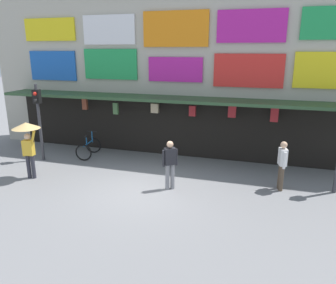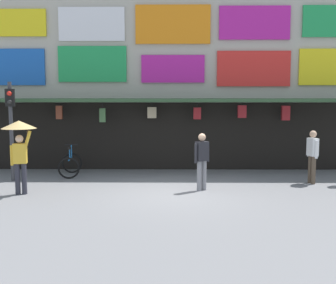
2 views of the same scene
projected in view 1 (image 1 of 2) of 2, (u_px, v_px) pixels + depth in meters
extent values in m
plane|color=slate|center=(142.00, 191.00, 10.83)|extent=(80.00, 80.00, 0.00)
cube|color=#B2AD9E|center=(179.00, 62.00, 13.96)|extent=(18.00, 1.20, 8.00)
cube|color=#2D4C2D|center=(171.00, 99.00, 13.15)|extent=(15.30, 1.40, 0.12)
cube|color=yellow|center=(50.00, 30.00, 14.64)|extent=(2.59, 0.08, 0.98)
cube|color=white|center=(109.00, 30.00, 13.83)|extent=(2.40, 0.08, 1.21)
cube|color=orange|center=(175.00, 29.00, 13.00)|extent=(2.72, 0.08, 1.39)
cube|color=#B71E93|center=(251.00, 26.00, 12.15)|extent=(2.56, 0.08, 1.20)
cube|color=blue|center=(53.00, 66.00, 15.08)|extent=(2.40, 0.08, 1.32)
cube|color=green|center=(110.00, 64.00, 14.22)|extent=(2.50, 0.08, 1.30)
cube|color=#B71E93|center=(175.00, 70.00, 13.44)|extent=(2.31, 0.08, 1.00)
cube|color=red|center=(248.00, 71.00, 12.60)|extent=(2.68, 0.08, 1.28)
cube|color=yellow|center=(332.00, 71.00, 11.76)|extent=(2.60, 0.08, 1.32)
cylinder|color=black|center=(84.00, 97.00, 14.57)|extent=(0.02, 0.02, 0.15)
cube|color=brown|center=(85.00, 104.00, 14.65)|extent=(0.22, 0.13, 0.48)
cylinder|color=black|center=(115.00, 100.00, 14.00)|extent=(0.02, 0.02, 0.23)
cube|color=#477042|center=(116.00, 109.00, 14.10)|extent=(0.22, 0.13, 0.49)
cylinder|color=black|center=(155.00, 101.00, 13.61)|extent=(0.02, 0.02, 0.19)
cube|color=tan|center=(155.00, 108.00, 13.69)|extent=(0.32, 0.19, 0.39)
cylinder|color=black|center=(193.00, 103.00, 13.13)|extent=(0.02, 0.02, 0.20)
cube|color=maroon|center=(193.00, 111.00, 13.22)|extent=(0.27, 0.16, 0.42)
cylinder|color=black|center=(233.00, 104.00, 12.61)|extent=(0.02, 0.02, 0.12)
cube|color=maroon|center=(232.00, 112.00, 12.69)|extent=(0.30, 0.18, 0.45)
cylinder|color=black|center=(275.00, 106.00, 12.25)|extent=(0.02, 0.02, 0.14)
cube|color=maroon|center=(274.00, 115.00, 12.34)|extent=(0.29, 0.17, 0.52)
cube|color=black|center=(175.00, 128.00, 14.15)|extent=(15.30, 0.04, 2.50)
cylinder|color=#38383D|center=(40.00, 123.00, 13.44)|extent=(0.12, 0.12, 3.20)
cube|color=black|center=(37.00, 96.00, 13.14)|extent=(0.33, 0.30, 0.56)
sphere|color=red|center=(35.00, 94.00, 12.98)|extent=(0.15, 0.15, 0.15)
sphere|color=black|center=(36.00, 100.00, 13.05)|extent=(0.15, 0.15, 0.15)
torus|color=black|center=(93.00, 145.00, 14.69)|extent=(0.72, 0.16, 0.72)
torus|color=black|center=(83.00, 153.00, 13.64)|extent=(0.72, 0.16, 0.72)
cylinder|color=#1E66A8|center=(88.00, 143.00, 14.10)|extent=(0.18, 0.99, 0.05)
cylinder|color=#1E66A8|center=(86.00, 141.00, 13.89)|extent=(0.04, 0.04, 0.35)
cube|color=black|center=(86.00, 136.00, 13.84)|extent=(0.13, 0.21, 0.06)
cylinder|color=#1E66A8|center=(92.00, 137.00, 14.49)|extent=(0.04, 0.04, 0.50)
cylinder|color=black|center=(92.00, 131.00, 14.42)|extent=(0.44, 0.10, 0.04)
cylinder|color=gray|center=(172.00, 176.00, 10.88)|extent=(0.14, 0.14, 0.88)
cylinder|color=gray|center=(167.00, 177.00, 10.82)|extent=(0.14, 0.14, 0.88)
cube|color=#232328|center=(170.00, 156.00, 10.65)|extent=(0.42, 0.39, 0.56)
sphere|color=tan|center=(170.00, 144.00, 10.54)|extent=(0.22, 0.22, 0.22)
cylinder|color=#232328|center=(176.00, 157.00, 10.73)|extent=(0.09, 0.09, 0.56)
cylinder|color=#232328|center=(164.00, 158.00, 10.60)|extent=(0.09, 0.09, 0.56)
cylinder|color=brown|center=(280.00, 176.00, 10.88)|extent=(0.14, 0.14, 0.88)
cylinder|color=brown|center=(281.00, 178.00, 10.71)|extent=(0.14, 0.14, 0.88)
cube|color=white|center=(283.00, 157.00, 10.60)|extent=(0.30, 0.40, 0.56)
sphere|color=tan|center=(284.00, 145.00, 10.48)|extent=(0.22, 0.22, 0.22)
cylinder|color=white|center=(281.00, 156.00, 10.82)|extent=(0.09, 0.09, 0.56)
cylinder|color=white|center=(284.00, 160.00, 10.40)|extent=(0.09, 0.09, 0.56)
cylinder|color=#2D2D38|center=(29.00, 166.00, 11.80)|extent=(0.14, 0.14, 0.88)
cylinder|color=#2D2D38|center=(33.00, 167.00, 11.77)|extent=(0.14, 0.14, 0.88)
cube|color=gold|center=(29.00, 148.00, 11.59)|extent=(0.39, 0.27, 0.56)
sphere|color=beige|center=(27.00, 137.00, 11.48)|extent=(0.22, 0.22, 0.22)
cylinder|color=gold|center=(23.00, 149.00, 11.64)|extent=(0.09, 0.09, 0.56)
cylinder|color=gold|center=(33.00, 137.00, 11.45)|extent=(0.23, 0.09, 0.48)
cylinder|color=#4C3823|center=(33.00, 134.00, 11.42)|extent=(0.02, 0.02, 0.55)
cone|color=#E0B770|center=(26.00, 126.00, 11.37)|extent=(0.96, 0.96, 0.22)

